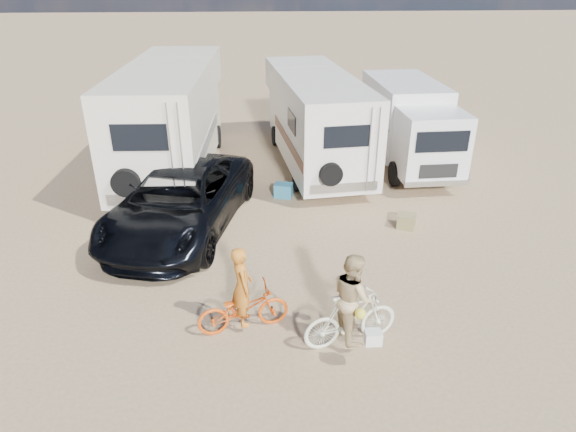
{
  "coord_description": "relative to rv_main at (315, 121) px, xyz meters",
  "views": [
    {
      "loc": [
        -1.65,
        -9.46,
        6.37
      ],
      "look_at": [
        -1.06,
        0.61,
        1.3
      ],
      "focal_mm": 31.48,
      "sensor_mm": 36.0,
      "label": 1
    }
  ],
  "objects": [
    {
      "name": "ground",
      "position": [
        -0.28,
        -7.3,
        -1.54
      ],
      "size": [
        140.0,
        140.0,
        0.0
      ],
      "primitive_type": "plane",
      "color": "tan",
      "rests_on": "ground"
    },
    {
      "name": "rv_main",
      "position": [
        0.0,
        0.0,
        0.0
      ],
      "size": [
        3.18,
        7.65,
        3.07
      ],
      "primitive_type": null,
      "rotation": [
        0.0,
        0.0,
        0.12
      ],
      "color": "white",
      "rests_on": "ground"
    },
    {
      "name": "rv_left",
      "position": [
        -4.79,
        -0.41,
        0.22
      ],
      "size": [
        2.84,
        8.06,
        3.51
      ],
      "primitive_type": null,
      "rotation": [
        0.0,
        0.0,
        -0.03
      ],
      "color": "beige",
      "rests_on": "ground"
    },
    {
      "name": "box_truck",
      "position": [
        3.18,
        -0.37,
        -0.15
      ],
      "size": [
        2.33,
        5.76,
        2.78
      ],
      "primitive_type": null,
      "rotation": [
        0.0,
        0.0,
        0.04
      ],
      "color": "white",
      "rests_on": "ground"
    },
    {
      "name": "dark_suv",
      "position": [
        -4.04,
        -4.68,
        -0.71
      ],
      "size": [
        4.04,
        6.4,
        1.65
      ],
      "primitive_type": "imported",
      "rotation": [
        0.0,
        0.0,
        -0.24
      ],
      "color": "black",
      "rests_on": "ground"
    },
    {
      "name": "bike_man",
      "position": [
        -2.32,
        -8.93,
        -1.07
      ],
      "size": [
        1.87,
        1.01,
        0.93
      ],
      "primitive_type": "imported",
      "rotation": [
        0.0,
        0.0,
        1.8
      ],
      "color": "#CD470B",
      "rests_on": "ground"
    },
    {
      "name": "bike_woman",
      "position": [
        -0.35,
        -9.45,
        -0.99
      ],
      "size": [
        1.9,
        0.97,
        1.1
      ],
      "primitive_type": "imported",
      "rotation": [
        0.0,
        0.0,
        1.83
      ],
      "color": "beige",
      "rests_on": "ground"
    },
    {
      "name": "rider_man",
      "position": [
        -2.32,
        -8.93,
        -0.72
      ],
      "size": [
        0.52,
        0.67,
        1.63
      ],
      "primitive_type": "imported",
      "rotation": [
        0.0,
        0.0,
        1.8
      ],
      "color": "#C26E1E",
      "rests_on": "ground"
    },
    {
      "name": "rider_woman",
      "position": [
        -0.35,
        -9.45,
        -0.68
      ],
      "size": [
        0.85,
        0.98,
        1.72
      ],
      "primitive_type": "imported",
      "rotation": [
        0.0,
        0.0,
        1.83
      ],
      "color": "tan",
      "rests_on": "ground"
    },
    {
      "name": "bike_parked",
      "position": [
        3.79,
        -2.27,
        -1.06
      ],
      "size": [
        1.87,
        0.76,
        0.96
      ],
      "primitive_type": "imported",
      "rotation": [
        0.0,
        0.0,
        1.64
      ],
      "color": "#2A2D2A",
      "rests_on": "ground"
    },
    {
      "name": "cooler",
      "position": [
        -1.24,
        -2.78,
        -1.33
      ],
      "size": [
        0.6,
        0.5,
        0.42
      ],
      "primitive_type": "cube",
      "rotation": [
        0.0,
        0.0,
        -0.24
      ],
      "color": "teal",
      "rests_on": "ground"
    },
    {
      "name": "crate",
      "position": [
        1.95,
        -4.96,
        -1.35
      ],
      "size": [
        0.6,
        0.6,
        0.37
      ],
      "primitive_type": "cube",
      "rotation": [
        0.0,
        0.0,
        -0.4
      ],
      "color": "olive",
      "rests_on": "ground"
    }
  ]
}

